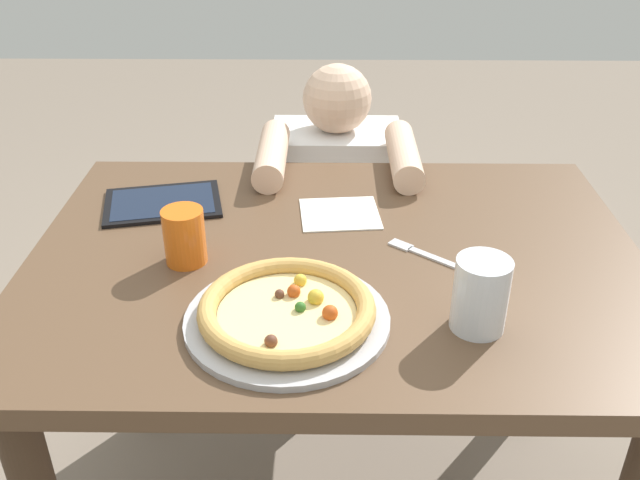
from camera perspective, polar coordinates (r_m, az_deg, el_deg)
name	(u,v)px	position (r m, az deg, el deg)	size (l,w,h in m)	color
dining_table	(335,305)	(1.37, 1.25, -5.38)	(1.15, 0.84, 0.75)	brown
pizza_near	(287,312)	(1.11, -2.70, -5.94)	(0.33, 0.33, 0.04)	#B7B7BC
drink_cup_colored	(184,236)	(1.28, -11.04, 0.29)	(0.08, 0.08, 0.10)	orange
water_cup_clear	(481,294)	(1.11, 13.02, -4.29)	(0.09, 0.09, 0.12)	silver
paper_napkin	(340,214)	(1.44, 1.64, 2.16)	(0.16, 0.14, 0.00)	white
fork	(431,257)	(1.30, 9.11, -1.38)	(0.17, 0.14, 0.00)	silver
tablet	(163,203)	(1.51, -12.74, 2.98)	(0.27, 0.22, 0.01)	black
diner_seated	(335,237)	(1.98, 1.27, 0.21)	(0.38, 0.51, 0.93)	#333847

